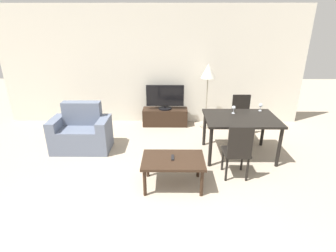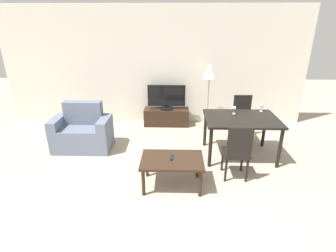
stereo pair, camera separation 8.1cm
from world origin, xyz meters
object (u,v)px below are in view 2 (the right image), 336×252
object	(u,v)px
dining_chair_near	(237,150)
floor_lamp	(210,74)
dining_table	(241,122)
remote_primary	(172,158)
wine_glass_center	(234,109)
wine_glass_left	(262,106)
dining_chair_far	(242,116)
coffee_table	(172,162)
tv	(166,97)
tv_stand	(166,117)
armchair	(83,133)

from	to	relation	value
dining_chair_near	floor_lamp	xyz separation A→B (m)	(-0.21, 2.18, 0.75)
dining_table	remote_primary	size ratio (longest dim) A/B	8.54
dining_chair_near	wine_glass_center	size ratio (longest dim) A/B	6.31
remote_primary	wine_glass_left	world-z (taller)	wine_glass_left
dining_chair_near	dining_chair_far	bearing A→B (deg)	74.10
floor_lamp	wine_glass_left	xyz separation A→B (m)	(0.88, -1.04, -0.40)
coffee_table	dining_table	size ratio (longest dim) A/B	0.72
tv	remote_primary	world-z (taller)	tv
coffee_table	floor_lamp	world-z (taller)	floor_lamp
coffee_table	dining_chair_near	xyz separation A→B (m)	(0.99, 0.21, 0.10)
remote_primary	wine_glass_left	distance (m)	2.17
tv	dining_chair_far	xyz separation A→B (m)	(1.61, -0.73, -0.18)
tv_stand	armchair	bearing A→B (deg)	-140.70
dining_table	dining_chair_far	size ratio (longest dim) A/B	1.39
floor_lamp	tv_stand	bearing A→B (deg)	172.72
dining_table	remote_primary	distance (m)	1.58
tv	dining_chair_near	distance (m)	2.59
tv	floor_lamp	xyz separation A→B (m)	(0.95, -0.12, 0.56)
coffee_table	floor_lamp	size ratio (longest dim) A/B	0.62
dining_table	dining_chair_near	xyz separation A→B (m)	(-0.22, -0.79, -0.16)
armchair	dining_chair_far	distance (m)	3.25
tv_stand	dining_chair_near	bearing A→B (deg)	-63.29
dining_chair_near	wine_glass_center	bearing A→B (deg)	82.54
tv	dining_chair_far	bearing A→B (deg)	-24.40
dining_chair_near	wine_glass_center	world-z (taller)	dining_chair_near
tv_stand	tv	size ratio (longest dim) A/B	1.20
dining_chair_far	floor_lamp	distance (m)	1.17
wine_glass_left	coffee_table	bearing A→B (deg)	-140.88
tv_stand	dining_table	xyz separation A→B (m)	(1.38, -1.52, 0.47)
coffee_table	armchair	bearing A→B (deg)	145.12
armchair	dining_chair_near	world-z (taller)	dining_chair_near
dining_table	coffee_table	bearing A→B (deg)	-140.60
coffee_table	dining_table	bearing A→B (deg)	39.40
coffee_table	remote_primary	bearing A→B (deg)	107.17
dining_chair_near	wine_glass_left	size ratio (longest dim) A/B	6.31
wine_glass_left	dining_chair_near	bearing A→B (deg)	-120.51
coffee_table	wine_glass_center	xyz separation A→B (m)	(1.12, 1.20, 0.45)
tv	dining_table	size ratio (longest dim) A/B	0.68
dining_chair_near	dining_chair_far	world-z (taller)	same
coffee_table	dining_chair_far	xyz separation A→B (m)	(1.44, 1.79, 0.10)
tv_stand	dining_table	world-z (taller)	dining_table
coffee_table	wine_glass_left	bearing A→B (deg)	39.12
tv	floor_lamp	world-z (taller)	floor_lamp
armchair	wine_glass_center	bearing A→B (deg)	-0.35
dining_chair_far	wine_glass_center	size ratio (longest dim) A/B	6.31
armchair	dining_chair_far	bearing A→B (deg)	10.05
dining_table	dining_chair_near	bearing A→B (deg)	-105.90
coffee_table	wine_glass_center	world-z (taller)	wine_glass_center
tv	floor_lamp	size ratio (longest dim) A/B	0.59
wine_glass_center	remote_primary	bearing A→B (deg)	-133.84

